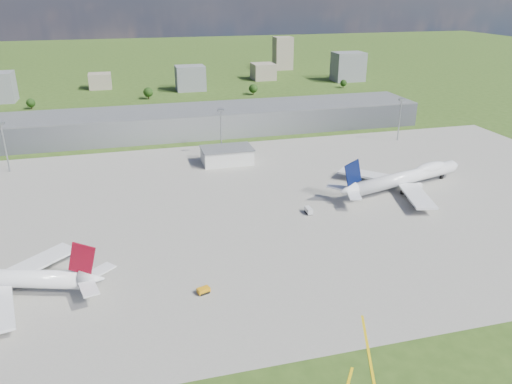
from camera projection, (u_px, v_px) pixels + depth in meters
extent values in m
plane|color=#324E18|center=(195.00, 139.00, 309.38)|extent=(1400.00, 1400.00, 0.00)
cube|color=gray|center=(256.00, 207.00, 213.35)|extent=(360.00, 190.00, 0.08)
cube|color=slate|center=(191.00, 121.00, 319.95)|extent=(300.00, 42.00, 15.00)
cube|color=silver|center=(227.00, 156.00, 265.52)|extent=(26.00, 16.00, 8.00)
cylinder|color=gray|center=(5.00, 148.00, 249.58)|extent=(0.70, 0.70, 25.00)
cube|color=gray|center=(0.00, 123.00, 244.73)|extent=(3.50, 2.00, 1.20)
cylinder|color=gray|center=(221.00, 133.00, 275.71)|extent=(0.70, 0.70, 25.00)
cube|color=gray|center=(220.00, 110.00, 270.86)|extent=(3.50, 2.00, 1.20)
cylinder|color=gray|center=(399.00, 121.00, 301.84)|extent=(0.70, 0.70, 25.00)
cube|color=gray|center=(402.00, 100.00, 296.99)|extent=(3.50, 2.00, 1.20)
cone|color=white|center=(92.00, 278.00, 149.98)|extent=(8.74, 7.55, 5.55)
cube|color=white|center=(40.00, 261.00, 164.16)|extent=(23.41, 22.31, 0.83)
cube|color=maroon|center=(82.00, 259.00, 147.57)|extent=(8.91, 3.26, 11.17)
cylinder|color=#38383D|center=(29.00, 271.00, 161.73)|extent=(5.75, 4.37, 2.96)
cube|color=black|center=(7.00, 297.00, 149.10)|extent=(1.75, 1.51, 2.31)
cube|color=black|center=(21.00, 282.00, 156.79)|extent=(1.75, 1.51, 2.31)
cylinder|color=white|center=(406.00, 177.00, 230.84)|extent=(61.69, 22.94, 6.23)
cone|color=white|center=(455.00, 165.00, 246.73)|extent=(6.53, 7.37, 6.23)
cone|color=white|center=(347.00, 190.00, 213.94)|extent=(9.44, 8.19, 6.23)
cube|color=navy|center=(409.00, 181.00, 232.52)|extent=(49.89, 16.35, 1.31)
ellipsoid|color=white|center=(431.00, 168.00, 237.78)|extent=(20.89, 11.42, 5.61)
cube|color=white|center=(368.00, 175.00, 239.43)|extent=(26.41, 26.05, 0.90)
cube|color=white|center=(417.00, 196.00, 215.12)|extent=(15.67, 29.42, 0.90)
cube|color=#08113B|center=(353.00, 173.00, 212.34)|extent=(9.78, 3.21, 12.15)
cylinder|color=#38383D|center=(383.00, 181.00, 236.99)|extent=(6.20, 4.60, 3.22)
cylinder|color=#38383D|center=(359.00, 177.00, 242.26)|extent=(6.20, 4.60, 3.22)
cylinder|color=#38383D|center=(412.00, 193.00, 222.58)|extent=(6.20, 4.60, 3.22)
cylinder|color=#38383D|center=(420.00, 204.00, 211.84)|extent=(6.20, 4.60, 3.22)
cube|color=black|center=(388.00, 185.00, 233.22)|extent=(1.88, 1.60, 2.51)
cube|color=black|center=(403.00, 192.00, 226.01)|extent=(1.88, 1.60, 2.51)
cube|color=black|center=(442.00, 176.00, 244.32)|extent=(1.88, 1.60, 2.51)
cube|color=orange|center=(203.00, 290.00, 152.45)|extent=(4.28, 3.26, 1.51)
cube|color=black|center=(204.00, 292.00, 152.73)|extent=(3.78, 3.18, 0.70)
cube|color=silver|center=(309.00, 210.00, 206.57)|extent=(2.20, 4.92, 2.16)
cube|color=black|center=(308.00, 213.00, 206.97)|extent=(2.30, 4.18, 0.70)
cube|color=white|center=(417.00, 186.00, 231.85)|extent=(4.88, 2.34, 2.15)
cube|color=black|center=(416.00, 188.00, 232.25)|extent=(4.15, 2.44, 0.70)
cube|color=gray|center=(100.00, 81.00, 462.42)|extent=(20.00, 18.00, 14.00)
cube|color=slate|center=(190.00, 78.00, 453.07)|extent=(26.00, 20.00, 22.00)
cube|color=gray|center=(263.00, 71.00, 508.99)|extent=(22.00, 24.00, 16.00)
cube|color=slate|center=(348.00, 67.00, 498.89)|extent=(30.00, 22.00, 28.00)
cube|color=gray|center=(283.00, 53.00, 568.37)|extent=(20.00, 18.00, 36.00)
cylinder|color=#382314|center=(32.00, 107.00, 385.54)|extent=(0.70, 0.70, 3.00)
sphere|color=black|center=(31.00, 103.00, 384.26)|extent=(6.75, 6.75, 6.75)
cylinder|color=#382314|center=(149.00, 97.00, 420.22)|extent=(0.70, 0.70, 3.60)
sphere|color=black|center=(148.00, 92.00, 418.69)|extent=(8.10, 8.10, 8.10)
cylinder|color=#382314|center=(253.00, 93.00, 437.17)|extent=(0.70, 0.70, 3.40)
sphere|color=black|center=(253.00, 88.00, 435.72)|extent=(7.65, 7.65, 7.65)
cylinder|color=#382314|center=(343.00, 86.00, 467.61)|extent=(0.70, 0.70, 2.80)
sphere|color=black|center=(343.00, 83.00, 466.41)|extent=(6.30, 6.30, 6.30)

